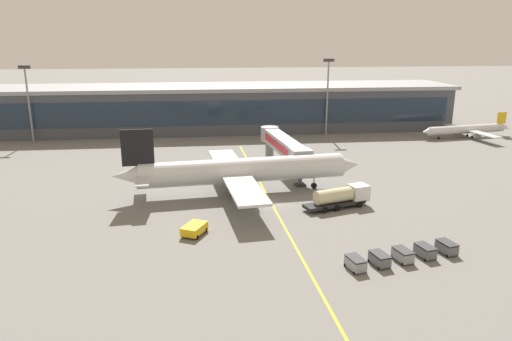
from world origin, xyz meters
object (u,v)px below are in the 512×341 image
pushback_tug (194,229)px  baggage_cart_1 (380,259)px  baggage_cart_4 (447,247)px  main_airliner (242,170)px  baggage_cart_0 (355,263)px  baggage_cart_2 (403,255)px  fuel_tanker (341,197)px  commuter_jet_far (467,129)px  baggage_cart_3 (425,251)px

pushback_tug → baggage_cart_1: (21.52, -11.39, -0.07)m
baggage_cart_1 → baggage_cart_4: size_ratio=1.00×
main_airliner → baggage_cart_0: bearing=-70.0°
baggage_cart_2 → baggage_cart_4: bearing=13.2°
main_airliner → fuel_tanker: (14.75, -8.66, -2.31)m
main_airliner → fuel_tanker: 17.26m
pushback_tug → commuter_jet_far: 90.83m
baggage_cart_0 → baggage_cart_1: bearing=13.2°
fuel_tanker → baggage_cart_3: bearing=-74.2°
fuel_tanker → baggage_cart_0: fuel_tanker is taller
baggage_cart_2 → baggage_cart_3: bearing=13.2°
baggage_cart_3 → main_airliner: bearing=126.5°
baggage_cart_2 → commuter_jet_far: (46.14, 67.57, 1.43)m
baggage_cart_0 → baggage_cart_2: 6.40m
main_airliner → commuter_jet_far: main_airliner is taller
fuel_tanker → baggage_cart_2: bearing=-83.9°
baggage_cart_1 → baggage_cart_3: (6.23, 1.46, 0.00)m
pushback_tug → baggage_cart_2: bearing=-23.4°
main_airliner → baggage_cart_2: size_ratio=14.45×
fuel_tanker → baggage_cart_1: fuel_tanker is taller
main_airliner → baggage_cart_3: main_airliner is taller
fuel_tanker → baggage_cart_4: fuel_tanker is taller
fuel_tanker → commuter_jet_far: (48.16, 48.65, 0.46)m
commuter_jet_far → baggage_cart_1: bearing=-125.8°
main_airliner → pushback_tug: bearing=-114.9°
main_airliner → fuel_tanker: bearing=-30.4°
main_airliner → baggage_cart_4: bearing=-48.6°
main_airliner → fuel_tanker: main_airliner is taller
baggage_cart_2 → commuter_jet_far: bearing=55.7°
baggage_cart_1 → commuter_jet_far: commuter_jet_far is taller
baggage_cart_4 → pushback_tug: bearing=163.4°
commuter_jet_far → pushback_tug: bearing=-141.2°
main_airliner → baggage_cart_4: size_ratio=14.45×
baggage_cart_0 → baggage_cart_2: (6.23, 1.46, 0.00)m
pushback_tug → baggage_cart_3: bearing=-19.7°
baggage_cart_4 → commuter_jet_far: (39.91, 66.11, 1.43)m
pushback_tug → baggage_cart_2: (24.64, -10.66, -0.07)m
main_airliner → baggage_cart_0: size_ratio=14.45×
fuel_tanker → baggage_cart_1: size_ratio=3.77×
pushback_tug → baggage_cart_3: baggage_cart_3 is taller
pushback_tug → baggage_cart_1: bearing=-27.9°
baggage_cart_3 → pushback_tug: bearing=160.3°
baggage_cart_1 → baggage_cart_2: same height
baggage_cart_1 → pushback_tug: bearing=152.1°
fuel_tanker → baggage_cart_4: (8.26, -17.46, -0.96)m
baggage_cart_1 → commuter_jet_far: bearing=54.2°
main_airliner → pushback_tug: 18.93m
pushback_tug → baggage_cart_0: (18.41, -12.12, -0.07)m
main_airliner → baggage_cart_3: bearing=-53.5°
fuel_tanker → baggage_cart_3: size_ratio=3.77×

